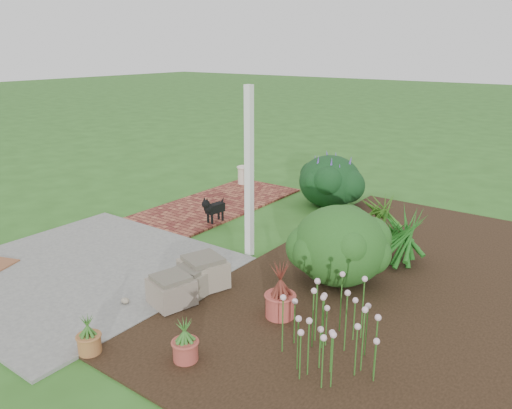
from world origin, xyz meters
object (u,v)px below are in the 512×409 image
Objects in this scene: black_dog at (213,208)px; cream_ceramic_urn at (244,175)px; evergreen_shrub at (340,243)px; stone_trough_near at (172,291)px.

cream_ceramic_urn is (-1.15, 2.37, -0.07)m from black_dog.
black_dog is at bearing 165.68° from evergreen_shrub.
black_dog is (-1.51, 2.48, 0.11)m from stone_trough_near.
evergreen_shrub reaches higher than black_dog.
stone_trough_near is at bearing -51.56° from black_dog.
stone_trough_near is 5.53m from cream_ceramic_urn.
cream_ceramic_urn is 0.31× the size of evergreen_shrub.
evergreen_shrub is at bearing -7.10° from black_dog.
evergreen_shrub reaches higher than stone_trough_near.
black_dog is at bearing -64.08° from cream_ceramic_urn.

